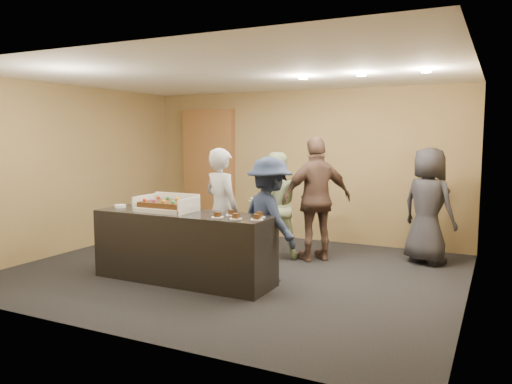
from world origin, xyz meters
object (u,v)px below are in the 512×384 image
at_px(person_server_grey, 222,210).
at_px(person_brown_extra, 317,199).
at_px(person_dark_suit, 428,206).
at_px(storage_cabinet, 209,171).
at_px(cake_box, 168,207).
at_px(plate_stack, 120,206).
at_px(person_navy_man, 269,219).
at_px(serving_counter, 184,247).
at_px(sheet_cake, 166,204).
at_px(person_sage_man, 274,206).

distance_m(person_server_grey, person_brown_extra, 1.51).
height_order(person_server_grey, person_dark_suit, same).
height_order(storage_cabinet, cake_box, storage_cabinet).
relative_size(plate_stack, person_dark_suit, 0.09).
bearing_deg(storage_cabinet, cake_box, -67.58).
bearing_deg(person_navy_man, serving_counter, 62.36).
height_order(person_navy_man, person_dark_suit, person_dark_suit).
height_order(sheet_cake, person_brown_extra, person_brown_extra).
height_order(person_sage_man, person_navy_man, person_sage_man).
distance_m(serving_counter, plate_stack, 1.15).
xyz_separation_m(storage_cabinet, person_navy_man, (2.52, -2.59, -0.39)).
xyz_separation_m(serving_counter, person_navy_man, (0.98, 0.52, 0.36)).
distance_m(plate_stack, person_dark_suit, 4.44).
height_order(serving_counter, plate_stack, plate_stack).
bearing_deg(plate_stack, storage_cabinet, 98.89).
xyz_separation_m(serving_counter, person_dark_suit, (2.71, 2.36, 0.41)).
height_order(serving_counter, cake_box, cake_box).
relative_size(person_server_grey, person_navy_man, 1.06).
distance_m(plate_stack, person_navy_man, 2.10).
distance_m(cake_box, sheet_cake, 0.06).
xyz_separation_m(serving_counter, person_server_grey, (0.18, 0.68, 0.41)).
height_order(person_server_grey, person_brown_extra, person_brown_extra).
xyz_separation_m(storage_cabinet, plate_stack, (0.49, -3.11, -0.28)).
bearing_deg(person_server_grey, person_dark_suit, -125.09).
distance_m(serving_counter, person_brown_extra, 2.21).
height_order(serving_counter, sheet_cake, sheet_cake).
bearing_deg(cake_box, person_sage_man, 62.72).
bearing_deg(person_dark_suit, storage_cabinet, 17.48).
height_order(serving_counter, person_brown_extra, person_brown_extra).
relative_size(person_server_grey, person_brown_extra, 0.92).
relative_size(person_sage_man, person_brown_extra, 0.87).
xyz_separation_m(plate_stack, person_dark_suit, (3.76, 2.36, -0.06)).
bearing_deg(serving_counter, person_navy_man, 27.94).
relative_size(person_server_grey, person_sage_man, 1.05).
relative_size(person_sage_man, person_navy_man, 1.02).
bearing_deg(person_sage_man, person_brown_extra, 160.61).
xyz_separation_m(cake_box, person_brown_extra, (1.44, 1.78, -0.01)).
xyz_separation_m(cake_box, plate_stack, (-0.79, -0.02, -0.03)).
bearing_deg(plate_stack, person_sage_man, 45.15).
bearing_deg(storage_cabinet, sheet_cake, -67.76).
xyz_separation_m(serving_counter, sheet_cake, (-0.26, -0.00, 0.55)).
relative_size(cake_box, sheet_cake, 1.17).
distance_m(plate_stack, person_sage_man, 2.28).
height_order(cake_box, person_dark_suit, person_dark_suit).
xyz_separation_m(sheet_cake, person_sage_man, (0.82, 1.62, -0.18)).
bearing_deg(storage_cabinet, person_server_grey, -54.82).
height_order(person_server_grey, person_sage_man, person_server_grey).
height_order(cake_box, plate_stack, cake_box).
bearing_deg(person_server_grey, cake_box, 77.61).
relative_size(sheet_cake, plate_stack, 4.13).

